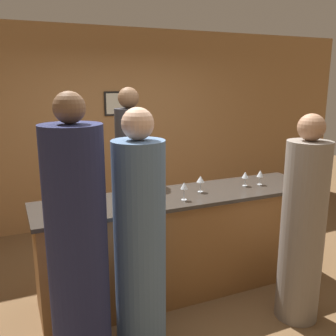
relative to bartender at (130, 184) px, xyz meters
The scene contains 13 objects.
ground_plane 1.23m from the bartender, 67.12° to the right, with size 14.00×14.00×0.00m, color brown.
back_wall 1.56m from the bartender, 78.25° to the left, with size 8.00×0.08×2.80m.
bar_counter 0.90m from the bartender, 67.12° to the right, with size 2.84×0.68×1.00m.
bartender is the anchor object (origin of this frame).
guest_0 1.86m from the bartender, 56.10° to the right, with size 0.37×0.37×1.82m.
guest_1 1.49m from the bartender, 105.55° to the right, with size 0.38×0.38×1.90m.
guest_2 1.77m from the bartender, 119.20° to the right, with size 0.39×0.39×2.01m.
wine_bottle_0 1.73m from the bartender, 26.13° to the right, with size 0.08×0.08×0.28m.
wine_glass_0 1.40m from the bartender, 31.90° to the right, with size 0.07×0.07×0.16m.
wine_glass_1 1.25m from the bartender, 35.08° to the right, with size 0.07×0.07×0.15m.
wine_glass_2 1.15m from the bartender, 139.99° to the right, with size 0.08×0.08×0.16m.
wine_glass_3 0.93m from the bartender, 75.55° to the right, with size 0.07×0.07×0.17m.
wine_glass_4 0.88m from the bartender, 55.69° to the right, with size 0.08×0.08×0.16m.
Camera 1 is at (-1.53, -3.10, 2.07)m, focal length 40.00 mm.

